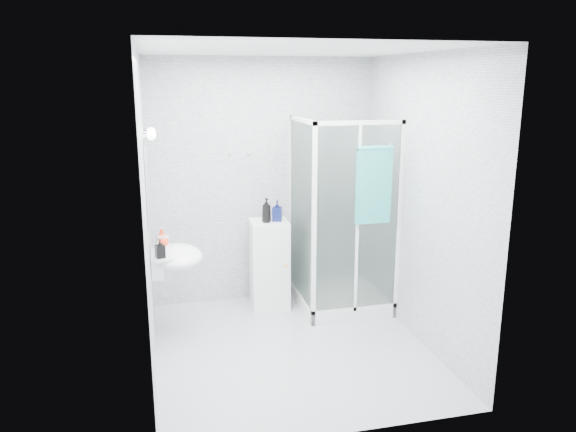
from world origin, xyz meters
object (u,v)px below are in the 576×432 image
object	(u,v)px
shampoo_bottle_b	(277,211)
soap_dispenser_black	(160,249)
shampoo_bottle_a	(266,210)
shower_enclosure	(336,269)
hand_towel	(374,183)
wall_basin	(175,258)
storage_cabinet	(270,264)
soap_dispenser_orange	(162,238)

from	to	relation	value
shampoo_bottle_b	soap_dispenser_black	xyz separation A→B (m)	(-1.20, -0.74, -0.10)
shampoo_bottle_b	soap_dispenser_black	world-z (taller)	shampoo_bottle_b
shampoo_bottle_a	shower_enclosure	bearing A→B (deg)	-16.27
shampoo_bottle_a	shampoo_bottle_b	bearing A→B (deg)	14.71
hand_towel	soap_dispenser_black	distance (m)	2.05
wall_basin	storage_cabinet	bearing A→B (deg)	29.14
storage_cabinet	shampoo_bottle_b	size ratio (longest dim) A/B	4.40
shampoo_bottle_b	wall_basin	bearing A→B (deg)	-152.90
hand_towel	soap_dispenser_orange	size ratio (longest dim) A/B	4.51
storage_cabinet	hand_towel	distance (m)	1.44
wall_basin	soap_dispenser_orange	xyz separation A→B (m)	(-0.10, 0.17, 0.15)
wall_basin	soap_dispenser_black	xyz separation A→B (m)	(-0.12, -0.18, 0.15)
shampoo_bottle_a	soap_dispenser_black	xyz separation A→B (m)	(-1.08, -0.70, -0.12)
storage_cabinet	shampoo_bottle_a	bearing A→B (deg)	-132.39
shower_enclosure	soap_dispenser_orange	distance (m)	1.83
shower_enclosure	wall_basin	bearing A→B (deg)	-169.19
shower_enclosure	shampoo_bottle_a	distance (m)	0.95
hand_towel	soap_dispenser_orange	world-z (taller)	hand_towel
storage_cabinet	soap_dispenser_black	size ratio (longest dim) A/B	5.58
shampoo_bottle_a	soap_dispenser_black	bearing A→B (deg)	-146.93
shampoo_bottle_b	soap_dispenser_orange	bearing A→B (deg)	-161.95
soap_dispenser_orange	soap_dispenser_black	xyz separation A→B (m)	(-0.02, -0.35, 0.00)
wall_basin	hand_towel	distance (m)	1.97
shampoo_bottle_a	soap_dispenser_orange	xyz separation A→B (m)	(-1.06, -0.35, -0.12)
storage_cabinet	soap_dispenser_black	distance (m)	1.42
shampoo_bottle_a	soap_dispenser_orange	bearing A→B (deg)	-161.58
shampoo_bottle_a	shampoo_bottle_b	world-z (taller)	shampoo_bottle_a
shampoo_bottle_a	storage_cabinet	bearing A→B (deg)	44.12
soap_dispenser_black	shampoo_bottle_a	bearing A→B (deg)	33.07
shower_enclosure	storage_cabinet	size ratio (longest dim) A/B	2.13
storage_cabinet	shampoo_bottle_a	world-z (taller)	shampoo_bottle_a
wall_basin	soap_dispenser_orange	world-z (taller)	soap_dispenser_orange
storage_cabinet	shampoo_bottle_a	distance (m)	0.60
shampoo_bottle_a	shampoo_bottle_b	size ratio (longest dim) A/B	1.19
wall_basin	shampoo_bottle_b	world-z (taller)	shampoo_bottle_b
wall_basin	shampoo_bottle_a	size ratio (longest dim) A/B	2.21
wall_basin	shampoo_bottle_b	bearing A→B (deg)	27.10
shower_enclosure	soap_dispenser_orange	size ratio (longest dim) A/B	12.14
storage_cabinet	soap_dispenser_orange	bearing A→B (deg)	-157.06
wall_basin	shampoo_bottle_b	xyz separation A→B (m)	(1.08, 0.55, 0.25)
shampoo_bottle_b	soap_dispenser_orange	size ratio (longest dim) A/B	1.30
soap_dispenser_black	shower_enclosure	bearing A→B (deg)	15.72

